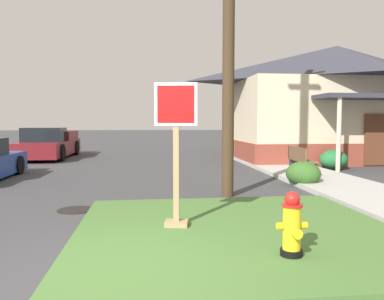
{
  "coord_description": "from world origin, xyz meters",
  "views": [
    {
      "loc": [
        0.53,
        -4.12,
        1.73
      ],
      "look_at": [
        1.39,
        3.07,
        1.2
      ],
      "focal_mm": 35.29,
      "sensor_mm": 36.0,
      "label": 1
    }
  ],
  "objects": [
    {
      "name": "shrub_by_curb",
      "position": [
        4.74,
        5.63,
        0.33
      ],
      "size": [
        0.93,
        0.93,
        0.67
      ],
      "primitive_type": "ellipsoid",
      "color": "#356124",
      "rests_on": "ground"
    },
    {
      "name": "shrub_near_porch",
      "position": [
        7.33,
        8.95,
        0.36
      ],
      "size": [
        1.0,
        1.0,
        0.72
      ],
      "primitive_type": "ellipsoid",
      "color": "#246937",
      "rests_on": "ground"
    },
    {
      "name": "fire_hydrant",
      "position": [
        2.3,
        0.27,
        0.46
      ],
      "size": [
        0.38,
        0.34,
        0.8
      ],
      "color": "black",
      "rests_on": "grass_corner_patch"
    },
    {
      "name": "corner_house",
      "position": [
        9.36,
        12.76,
        2.7
      ],
      "size": [
        10.11,
        7.88,
        5.27
      ],
      "color": "brown",
      "rests_on": "ground"
    },
    {
      "name": "pickup_truck_maroon",
      "position": [
        -4.2,
        14.65,
        0.62
      ],
      "size": [
        2.17,
        5.44,
        1.48
      ],
      "color": "maroon",
      "rests_on": "ground"
    },
    {
      "name": "stop_sign",
      "position": [
        0.98,
        1.78,
        1.16
      ],
      "size": [
        0.66,
        0.34,
        2.26
      ],
      "color": "#A3845B",
      "rests_on": "grass_corner_patch"
    },
    {
      "name": "ground_plane",
      "position": [
        0.0,
        0.0,
        0.0
      ],
      "size": [
        160.0,
        160.0,
        0.0
      ],
      "primitive_type": "plane",
      "color": "#3D3D3F"
    },
    {
      "name": "street_bench",
      "position": [
        5.25,
        7.03,
        0.59
      ],
      "size": [
        0.51,
        1.64,
        0.85
      ],
      "color": "brown",
      "rests_on": "sidewalk_strip"
    },
    {
      "name": "manhole_cover",
      "position": [
        -0.88,
        3.41,
        0.01
      ],
      "size": [
        0.7,
        0.7,
        0.02
      ],
      "primitive_type": "cylinder",
      "color": "black",
      "rests_on": "ground"
    },
    {
      "name": "sidewalk_strip",
      "position": [
        5.6,
        5.75,
        0.06
      ],
      "size": [
        2.2,
        16.87,
        0.12
      ],
      "primitive_type": "cube",
      "color": "#B2AFA8",
      "rests_on": "ground"
    },
    {
      "name": "grass_corner_patch",
      "position": [
        1.91,
        1.54,
        0.04
      ],
      "size": [
        4.97,
        4.75,
        0.08
      ],
      "primitive_type": "cube",
      "color": "#477033",
      "rests_on": "ground"
    }
  ]
}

